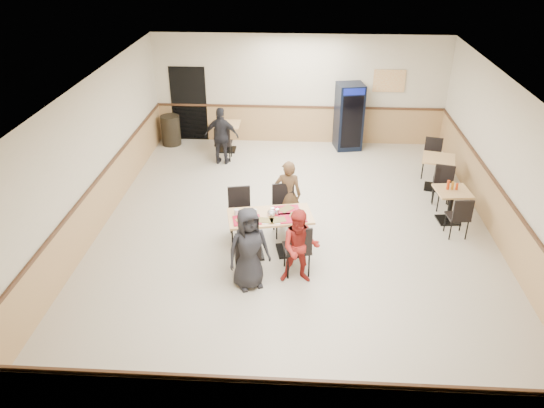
# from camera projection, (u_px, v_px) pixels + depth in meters

# --- Properties ---
(ground) EXTENTS (10.00, 10.00, 0.00)m
(ground) POSITION_uv_depth(u_px,v_px,m) (294.00, 231.00, 10.84)
(ground) COLOR beige
(ground) RESTS_ON ground
(room_shell) EXTENTS (10.00, 10.00, 10.00)m
(room_shell) POSITION_uv_depth(u_px,v_px,m) (371.00, 158.00, 12.71)
(room_shell) COLOR silver
(room_shell) RESTS_ON ground
(main_table) EXTENTS (1.67, 1.07, 0.83)m
(main_table) POSITION_uv_depth(u_px,v_px,m) (270.00, 228.00, 9.88)
(main_table) COLOR black
(main_table) RESTS_ON ground
(main_chairs) EXTENTS (1.70, 2.05, 1.05)m
(main_chairs) POSITION_uv_depth(u_px,v_px,m) (267.00, 230.00, 9.88)
(main_chairs) COLOR black
(main_chairs) RESTS_ON ground
(diner_woman_left) EXTENTS (0.87, 0.75, 1.50)m
(diner_woman_left) POSITION_uv_depth(u_px,v_px,m) (249.00, 248.00, 8.90)
(diner_woman_left) COLOR black
(diner_woman_left) RESTS_ON ground
(diner_woman_right) EXTENTS (0.69, 0.54, 1.39)m
(diner_woman_right) POSITION_uv_depth(u_px,v_px,m) (300.00, 247.00, 9.04)
(diner_woman_right) COLOR maroon
(diner_woman_right) RESTS_ON ground
(diner_man_opposite) EXTENTS (0.55, 0.37, 1.47)m
(diner_man_opposite) POSITION_uv_depth(u_px,v_px,m) (288.00, 195.00, 10.67)
(diner_man_opposite) COLOR brown
(diner_man_opposite) RESTS_ON ground
(lone_diner) EXTENTS (0.91, 0.44, 1.50)m
(lone_diner) POSITION_uv_depth(u_px,v_px,m) (222.00, 136.00, 13.51)
(lone_diner) COLOR black
(lone_diner) RESTS_ON ground
(tabletop_clutter) EXTENTS (1.38, 0.87, 0.12)m
(tabletop_clutter) POSITION_uv_depth(u_px,v_px,m) (271.00, 216.00, 9.67)
(tabletop_clutter) COLOR #B30B26
(tabletop_clutter) RESTS_ON main_table
(side_table_near) EXTENTS (0.74, 0.74, 0.72)m
(side_table_near) POSITION_uv_depth(u_px,v_px,m) (451.00, 201.00, 10.99)
(side_table_near) COLOR black
(side_table_near) RESTS_ON ground
(side_table_near_chair_south) EXTENTS (0.47, 0.47, 0.91)m
(side_table_near_chair_south) POSITION_uv_depth(u_px,v_px,m) (458.00, 215.00, 10.49)
(side_table_near_chair_south) COLOR black
(side_table_near_chair_south) RESTS_ON ground
(side_table_near_chair_north) EXTENTS (0.47, 0.47, 0.91)m
(side_table_near_chair_north) POSITION_uv_depth(u_px,v_px,m) (445.00, 189.00, 11.50)
(side_table_near_chair_north) COLOR black
(side_table_near_chair_north) RESTS_ON ground
(side_table_far) EXTENTS (0.88, 0.88, 0.78)m
(side_table_far) POSITION_uv_depth(u_px,v_px,m) (437.00, 168.00, 12.34)
(side_table_far) COLOR black
(side_table_far) RESTS_ON ground
(side_table_far_chair_south) EXTENTS (0.55, 0.55, 0.98)m
(side_table_far_chair_south) POSITION_uv_depth(u_px,v_px,m) (443.00, 181.00, 11.80)
(side_table_far_chair_south) COLOR black
(side_table_far_chair_south) RESTS_ON ground
(side_table_far_chair_north) EXTENTS (0.55, 0.55, 0.98)m
(side_table_far_chair_north) POSITION_uv_depth(u_px,v_px,m) (432.00, 158.00, 12.90)
(side_table_far_chair_north) COLOR black
(side_table_far_chair_north) RESTS_ON ground
(condiment_caddy) EXTENTS (0.23, 0.06, 0.20)m
(condiment_caddy) POSITION_uv_depth(u_px,v_px,m) (452.00, 185.00, 10.87)
(condiment_caddy) COLOR #BD330D
(condiment_caddy) RESTS_ON side_table_near
(back_table) EXTENTS (0.73, 0.73, 0.77)m
(back_table) POSITION_uv_depth(u_px,v_px,m) (227.00, 133.00, 14.39)
(back_table) COLOR black
(back_table) RESTS_ON ground
(back_table_chair_lone) EXTENTS (0.46, 0.46, 0.97)m
(back_table_chair_lone) POSITION_uv_depth(u_px,v_px,m) (224.00, 142.00, 13.86)
(back_table_chair_lone) COLOR black
(back_table_chair_lone) RESTS_ON ground
(pepsi_cooler) EXTENTS (0.80, 0.80, 1.80)m
(pepsi_cooler) POSITION_uv_depth(u_px,v_px,m) (349.00, 117.00, 14.38)
(pepsi_cooler) COLOR black
(pepsi_cooler) RESTS_ON ground
(trash_bin) EXTENTS (0.53, 0.53, 0.84)m
(trash_bin) POSITION_uv_depth(u_px,v_px,m) (171.00, 130.00, 14.83)
(trash_bin) COLOR black
(trash_bin) RESTS_ON ground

